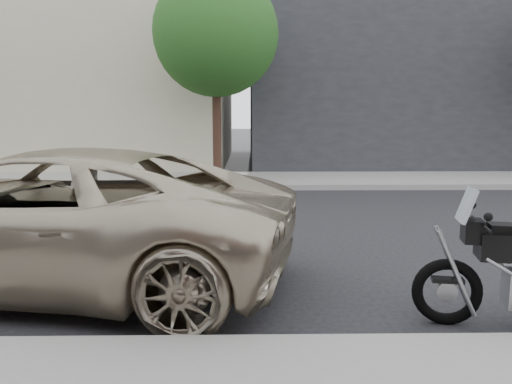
# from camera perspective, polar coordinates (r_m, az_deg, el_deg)

# --- Properties ---
(ground) EXTENTS (120.00, 120.00, 0.00)m
(ground) POSITION_cam_1_polar(r_m,az_deg,el_deg) (8.31, 7.00, -5.07)
(ground) COLOR black
(ground) RESTS_ON ground
(far_sidewalk) EXTENTS (44.00, 3.00, 0.15)m
(far_sidewalk) POSITION_cam_1_polar(r_m,az_deg,el_deg) (14.66, 3.53, 1.36)
(far_sidewalk) COLOR gray
(far_sidewalk) RESTS_ON ground
(far_building_dark) EXTENTS (16.00, 11.00, 7.00)m
(far_building_dark) POSITION_cam_1_polar(r_m,az_deg,el_deg) (23.02, 20.24, 12.13)
(far_building_dark) COLOR #252529
(far_building_dark) RESTS_ON ground
(far_building_cream) EXTENTS (14.00, 11.00, 8.00)m
(far_building_cream) POSITION_cam_1_polar(r_m,az_deg,el_deg) (22.96, -21.56, 13.32)
(far_building_cream) COLOR #BAB395
(far_building_cream) RESTS_ON ground
(street_tree_mid) EXTENTS (3.40, 3.40, 5.70)m
(street_tree_mid) POSITION_cam_1_polar(r_m,az_deg,el_deg) (14.17, -4.62, 17.58)
(street_tree_mid) COLOR #382319
(street_tree_mid) RESTS_ON far_sidewalk
(minivan) EXTENTS (6.17, 3.65, 1.61)m
(minivan) POSITION_cam_1_polar(r_m,az_deg,el_deg) (6.32, -22.88, -2.70)
(minivan) COLOR #B5A78D
(minivan) RESTS_ON ground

